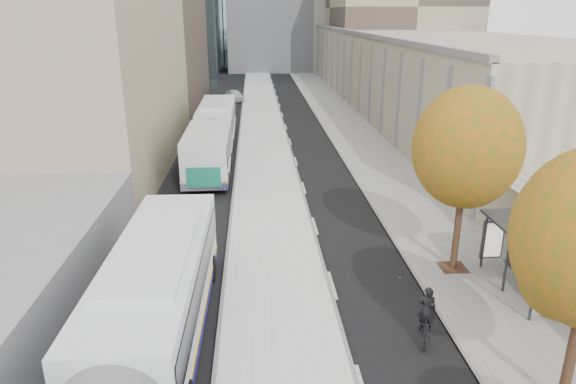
{
  "coord_description": "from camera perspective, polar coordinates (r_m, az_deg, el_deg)",
  "views": [
    {
      "loc": [
        -4.59,
        -5.79,
        10.19
      ],
      "look_at": [
        -3.14,
        16.14,
        2.5
      ],
      "focal_mm": 32.0,
      "sensor_mm": 36.0,
      "label": 1
    }
  ],
  "objects": [
    {
      "name": "cyclist",
      "position": [
        17.66,
        15.03,
        -13.77
      ],
      "size": [
        0.84,
        1.64,
        2.02
      ],
      "rotation": [
        0.0,
        0.0,
        -0.26
      ],
      "color": "black",
      "rests_on": "ground"
    },
    {
      "name": "tree_c",
      "position": [
        21.09,
        19.26,
        4.65
      ],
      "size": [
        4.2,
        4.2,
        7.28
      ],
      "color": "#331F16",
      "rests_on": "sidewalk"
    },
    {
      "name": "bus_platform",
      "position": [
        42.04,
        -2.71,
        5.33
      ],
      "size": [
        4.25,
        150.0,
        0.15
      ],
      "primitive_type": "cube",
      "color": "#BEBEBE",
      "rests_on": "ground"
    },
    {
      "name": "bus_near",
      "position": [
        13.86,
        -17.57,
        -19.39
      ],
      "size": [
        3.1,
        19.06,
        3.17
      ],
      "rotation": [
        0.0,
        0.0,
        -0.02
      ],
      "color": "silver",
      "rests_on": "ground"
    },
    {
      "name": "sidewalk",
      "position": [
        42.93,
        8.08,
        5.41
      ],
      "size": [
        4.75,
        150.0,
        0.08
      ],
      "primitive_type": "cube",
      "color": "slate",
      "rests_on": "ground"
    },
    {
      "name": "building_tan",
      "position": [
        72.89,
        12.61,
        13.96
      ],
      "size": [
        18.0,
        92.0,
        8.0
      ],
      "primitive_type": "cube",
      "color": "gray",
      "rests_on": "ground"
    },
    {
      "name": "distant_car",
      "position": [
        63.93,
        -5.94,
        10.62
      ],
      "size": [
        2.74,
        4.28,
        1.36
      ],
      "primitive_type": "imported",
      "rotation": [
        0.0,
        0.0,
        0.31
      ],
      "color": "silver",
      "rests_on": "ground"
    },
    {
      "name": "bus_shelter",
      "position": [
        21.22,
        25.65,
        -4.89
      ],
      "size": [
        1.9,
        4.4,
        2.53
      ],
      "color": "#383A3F",
      "rests_on": "sidewalk"
    },
    {
      "name": "bus_far",
      "position": [
        39.0,
        -8.25,
        6.53
      ],
      "size": [
        2.88,
        18.85,
        3.14
      ],
      "rotation": [
        0.0,
        0.0,
        0.01
      ],
      "color": "silver",
      "rests_on": "ground"
    }
  ]
}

